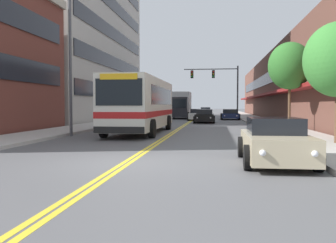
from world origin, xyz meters
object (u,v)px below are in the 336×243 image
at_px(box_truck, 181,105).
at_px(traffic_signal_mast, 219,81).
at_px(car_white_moving_second, 198,115).
at_px(street_lamp_left_near, 74,41).
at_px(car_slate_blue_parked_left_mid, 158,114).
at_px(car_charcoal_moving_lead, 206,111).
at_px(city_bus, 142,103).
at_px(street_tree_right_mid, 290,66).
at_px(car_navy_parked_right_mid, 230,115).
at_px(fire_hydrant, 281,127).
at_px(car_silver_parked_left_near, 147,116).
at_px(car_beige_parked_right_foreground, 275,142).
at_px(car_black_moving_third, 205,116).

bearing_deg(box_truck, traffic_signal_mast, -34.24).
distance_m(car_white_moving_second, street_lamp_left_near, 23.95).
distance_m(car_slate_blue_parked_left_mid, car_charcoal_moving_lead, 20.32).
bearing_deg(city_bus, car_charcoal_moving_lead, 86.02).
height_order(traffic_signal_mast, street_tree_right_mid, traffic_signal_mast).
xyz_separation_m(car_navy_parked_right_mid, street_lamp_left_near, (-9.40, -25.21, 4.63)).
bearing_deg(car_charcoal_moving_lead, car_slate_blue_parked_left_mid, -104.81).
height_order(car_navy_parked_right_mid, fire_hydrant, car_navy_parked_right_mid).
bearing_deg(car_silver_parked_left_near, traffic_signal_mast, 47.13).
xyz_separation_m(car_slate_blue_parked_left_mid, street_lamp_left_near, (-0.81, -24.98, 4.58)).
bearing_deg(car_slate_blue_parked_left_mid, car_white_moving_second, -24.03).
distance_m(city_bus, fire_hydrant, 8.73).
xyz_separation_m(car_beige_parked_right_foreground, car_black_moving_third, (-2.81, 25.17, -0.02)).
bearing_deg(city_bus, street_lamp_left_near, -134.15).
bearing_deg(street_tree_right_mid, city_bus, -172.22).
relative_size(car_beige_parked_right_foreground, box_truck, 0.59).
bearing_deg(traffic_signal_mast, city_bus, -102.63).
xyz_separation_m(car_silver_parked_left_near, car_black_moving_third, (5.83, -0.75, -0.04)).
distance_m(city_bus, street_tree_right_mid, 9.54).
xyz_separation_m(car_beige_parked_right_foreground, fire_hydrant, (1.58, 8.20, -0.02)).
xyz_separation_m(city_bus, car_silver_parked_left_near, (-2.31, 14.23, -1.20)).
distance_m(car_white_moving_second, street_tree_right_mid, 19.80).
height_order(car_beige_parked_right_foreground, car_white_moving_second, car_beige_parked_right_foreground).
bearing_deg(city_bus, box_truck, 89.79).
bearing_deg(car_slate_blue_parked_left_mid, car_silver_parked_left_near, -89.98).
bearing_deg(car_silver_parked_left_near, box_truck, 77.77).
bearing_deg(car_white_moving_second, fire_hydrant, -77.04).
bearing_deg(car_silver_parked_left_near, car_black_moving_third, -7.37).
distance_m(car_silver_parked_left_near, car_slate_blue_parked_left_mid, 7.54).
height_order(car_slate_blue_parked_left_mid, car_beige_parked_right_foreground, car_beige_parked_right_foreground).
bearing_deg(fire_hydrant, car_charcoal_moving_lead, 96.38).
bearing_deg(street_lamp_left_near, car_navy_parked_right_mid, 69.55).
height_order(car_beige_parked_right_foreground, street_tree_right_mid, street_tree_right_mid).
bearing_deg(car_navy_parked_right_mid, fire_hydrant, -86.36).
xyz_separation_m(car_silver_parked_left_near, car_white_moving_second, (4.90, 5.35, -0.06)).
relative_size(car_navy_parked_right_mid, traffic_signal_mast, 0.68).
xyz_separation_m(car_slate_blue_parked_left_mid, car_charcoal_moving_lead, (5.19, 19.64, -0.00)).
bearing_deg(car_beige_parked_right_foreground, city_bus, 118.39).
relative_size(car_slate_blue_parked_left_mid, box_truck, 0.69).
relative_size(city_bus, car_charcoal_moving_lead, 2.39).
relative_size(car_white_moving_second, fire_hydrant, 5.20).
xyz_separation_m(box_truck, traffic_signal_mast, (4.85, -3.30, 2.82)).
bearing_deg(car_white_moving_second, car_slate_blue_parked_left_mid, 155.97).
distance_m(car_navy_parked_right_mid, fire_hydrant, 25.54).
xyz_separation_m(car_black_moving_third, fire_hydrant, (4.38, -16.97, -0.00)).
xyz_separation_m(car_beige_parked_right_foreground, street_tree_right_mid, (2.85, 12.95, 3.53)).
bearing_deg(car_charcoal_moving_lead, city_bus, -93.98).
bearing_deg(city_bus, car_white_moving_second, 82.47).
height_order(car_silver_parked_left_near, street_tree_right_mid, street_tree_right_mid).
bearing_deg(car_charcoal_moving_lead, car_beige_parked_right_foreground, -86.29).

